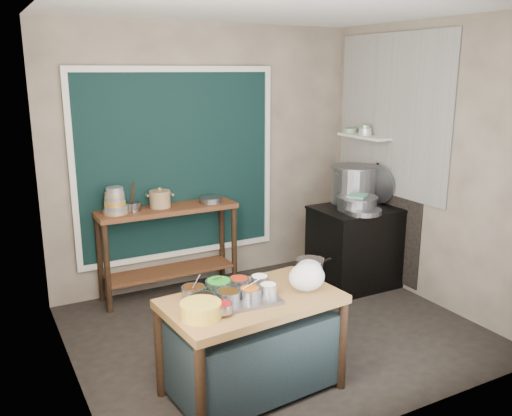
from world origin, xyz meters
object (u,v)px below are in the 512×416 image
stove_block (356,248)px  condiment_tray (233,298)px  stock_pot (353,184)px  ceramic_crock (160,200)px  back_counter (169,251)px  utensil_cup (133,207)px  yellow_basin (201,310)px  prep_table (252,345)px  steamer (357,203)px  saucepan (310,267)px

stove_block → condiment_tray: (-2.12, -1.28, 0.34)m
condiment_tray → stock_pot: size_ratio=1.13×
condiment_tray → ceramic_crock: 2.06m
back_counter → condiment_tray: 2.04m
utensil_cup → stock_pot: 2.40m
yellow_basin → stock_pot: bearing=33.1°
stove_block → yellow_basin: bearing=-149.6°
prep_table → back_counter: (0.08, 2.03, 0.10)m
steamer → back_counter: bearing=156.5°
stove_block → ceramic_crock: size_ratio=3.94×
stock_pot → steamer: bearing=-120.2°
condiment_tray → utensil_cup: bearing=93.6°
prep_table → yellow_basin: (-0.44, -0.12, 0.43)m
saucepan → utensil_cup: (-0.89, 1.84, 0.18)m
stock_pot → saucepan: bearing=-137.7°
ceramic_crock → steamer: (1.89, -0.82, -0.07)m
condiment_tray → stove_block: bearing=31.0°
condiment_tray → utensil_cup: utensil_cup is taller
utensil_cup → steamer: 2.32m
ceramic_crock → stock_pot: (2.05, -0.55, 0.06)m
condiment_tray → back_counter: bearing=83.7°
prep_table → back_counter: 2.03m
back_counter → stock_pot: (1.99, -0.52, 0.61)m
utensil_cup → steamer: (2.18, -0.80, -0.04)m
utensil_cup → prep_table: bearing=-82.5°
back_counter → yellow_basin: bearing=-103.7°
back_counter → stove_block: (1.90, -0.73, -0.05)m
back_counter → utensil_cup: 0.63m
back_counter → stock_pot: bearing=-14.6°
prep_table → stove_block: (1.98, 1.30, 0.05)m
prep_table → stove_block: size_ratio=1.39×
yellow_basin → utensil_cup: (0.17, 2.16, 0.19)m
yellow_basin → utensil_cup: utensil_cup is taller
ceramic_crock → steamer: size_ratio=0.51×
steamer → condiment_tray: bearing=-149.4°
stove_block → yellow_basin: size_ratio=3.30×
steamer → saucepan: bearing=-141.0°
back_counter → utensil_cup: utensil_cup is taller
prep_table → condiment_tray: size_ratio=2.08×
stove_block → yellow_basin: 2.84m
back_counter → prep_table: bearing=-92.3°
condiment_tray → stock_pot: 2.69m
saucepan → steamer: size_ratio=0.50×
yellow_basin → saucepan: saucepan is taller
yellow_basin → utensil_cup: 2.17m
saucepan → ceramic_crock: ceramic_crock is taller
back_counter → stove_block: bearing=-21.0°
prep_table → steamer: 2.35m
ceramic_crock → steamer: 2.06m
condiment_tray → ceramic_crock: ceramic_crock is taller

